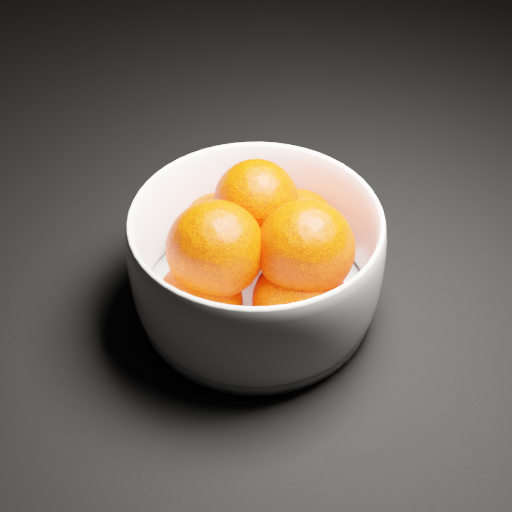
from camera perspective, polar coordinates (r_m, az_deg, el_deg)
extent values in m
cube|color=black|center=(0.84, 9.76, 10.69)|extent=(3.00, 3.00, 0.00)
cylinder|color=white|center=(0.60, 0.00, -3.43)|extent=(0.19, 0.19, 0.01)
sphere|color=#FF2700|center=(0.60, 3.26, 2.09)|extent=(0.07, 0.07, 0.07)
sphere|color=#FF2700|center=(0.61, -3.09, 2.21)|extent=(0.06, 0.06, 0.06)
sphere|color=#FF2700|center=(0.54, -4.52, -3.61)|extent=(0.07, 0.07, 0.07)
sphere|color=#FF2700|center=(0.54, 3.53, -3.65)|extent=(0.07, 0.07, 0.07)
sphere|color=#FF2700|center=(0.57, 0.01, 4.40)|extent=(0.07, 0.07, 0.07)
sphere|color=#FF2700|center=(0.53, -3.27, 0.54)|extent=(0.07, 0.07, 0.07)
sphere|color=#FF2700|center=(0.53, 4.00, 0.58)|extent=(0.07, 0.07, 0.07)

